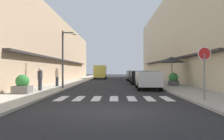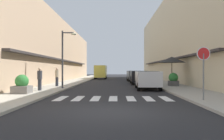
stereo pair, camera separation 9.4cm
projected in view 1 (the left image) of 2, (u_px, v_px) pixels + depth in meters
The scene contains 17 objects.
ground_plane at pixel (115, 82), 28.82m from camera, with size 111.24×111.24×0.00m, color #232326.
sidewalk_left at pixel (73, 82), 28.88m from camera, with size 3.07×70.79×0.12m, color #ADA899.
sidewalk_right at pixel (156, 82), 28.75m from camera, with size 3.07×70.79×0.12m, color #9E998E.
building_row_left at pixel (45, 51), 30.47m from camera, with size 5.50×47.51×8.20m.
building_row_right at pixel (185, 39), 30.22m from camera, with size 5.50×47.51×11.35m.
crosswalk at pixel (114, 98), 12.41m from camera, with size 6.15×2.20×0.01m.
parked_car_near at pixel (148, 78), 18.20m from camera, with size 1.92×4.25×1.47m.
parked_car_mid at pixel (139, 76), 24.99m from camera, with size 1.87×4.42×1.47m.
parked_car_far at pixel (134, 75), 31.72m from camera, with size 1.92×4.05×1.47m.
delivery_van at pixel (100, 71), 40.29m from camera, with size 2.03×5.41×2.37m.
round_street_sign at pixel (204, 59), 10.88m from camera, with size 0.65×0.07×2.54m.
street_lamp at pixel (65, 52), 18.08m from camera, with size 1.19×0.28×4.54m.
cafe_umbrella at pixel (172, 60), 21.49m from camera, with size 2.51×2.51×2.69m.
planter_corner at pixel (22, 85), 13.99m from camera, with size 1.01×1.01×1.16m.
planter_midblock at pixel (173, 79), 20.71m from camera, with size 0.85×0.85×1.18m.
pedestrian_walking_near at pixel (40, 79), 16.05m from camera, with size 0.34×0.34×1.59m.
pedestrian_walking_far at pixel (57, 76), 20.28m from camera, with size 0.34×0.34×1.65m.
Camera 1 is at (0.05, -8.59, 1.54)m, focal length 36.70 mm.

